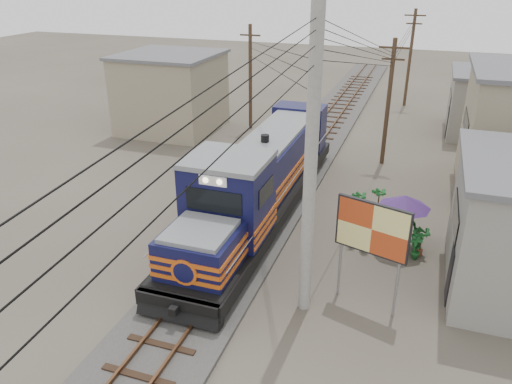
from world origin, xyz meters
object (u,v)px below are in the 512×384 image
at_px(market_umbrella, 405,202).
at_px(vendor, 385,216).
at_px(billboard, 372,231).
at_px(locomotive, 260,181).

xyz_separation_m(market_umbrella, vendor, (-0.70, 0.96, -1.20)).
bearing_deg(billboard, vendor, 106.31).
xyz_separation_m(locomotive, billboard, (5.39, -5.04, 1.04)).
bearing_deg(vendor, market_umbrella, 108.33).
relative_size(locomotive, vendor, 10.01).
relative_size(locomotive, market_umbrella, 6.66).
relative_size(market_umbrella, vendor, 1.50).
relative_size(locomotive, billboard, 4.31).
height_order(locomotive, market_umbrella, locomotive).
height_order(billboard, market_umbrella, billboard).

